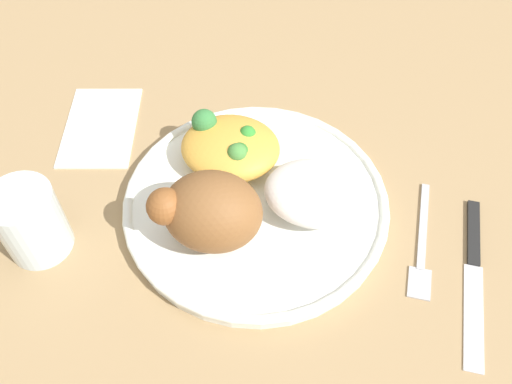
# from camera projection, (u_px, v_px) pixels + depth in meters

# --- Properties ---
(ground_plane) EXTENTS (2.00, 2.00, 0.00)m
(ground_plane) POSITION_uv_depth(u_px,v_px,m) (256.00, 209.00, 0.59)
(ground_plane) COLOR #9D7F56
(plate) EXTENTS (0.28, 0.28, 0.02)m
(plate) POSITION_uv_depth(u_px,v_px,m) (256.00, 203.00, 0.59)
(plate) COLOR white
(plate) RESTS_ON ground_plane
(roasted_chicken) EXTENTS (0.11, 0.08, 0.08)m
(roasted_chicken) POSITION_uv_depth(u_px,v_px,m) (209.00, 211.00, 0.52)
(roasted_chicken) COLOR brown
(roasted_chicken) RESTS_ON plate
(rice_pile) EXTENTS (0.10, 0.08, 0.04)m
(rice_pile) POSITION_uv_depth(u_px,v_px,m) (316.00, 190.00, 0.56)
(rice_pile) COLOR white
(rice_pile) RESTS_ON plate
(mac_cheese_with_broccoli) EXTENTS (0.11, 0.09, 0.05)m
(mac_cheese_with_broccoli) POSITION_uv_depth(u_px,v_px,m) (230.00, 147.00, 0.60)
(mac_cheese_with_broccoli) COLOR gold
(mac_cheese_with_broccoli) RESTS_ON plate
(fork) EXTENTS (0.02, 0.14, 0.01)m
(fork) POSITION_uv_depth(u_px,v_px,m) (422.00, 245.00, 0.56)
(fork) COLOR #B2B2B7
(fork) RESTS_ON ground_plane
(knife) EXTENTS (0.03, 0.19, 0.01)m
(knife) POSITION_uv_depth(u_px,v_px,m) (474.00, 264.00, 0.55)
(knife) COLOR black
(knife) RESTS_ON ground_plane
(water_glass) EXTENTS (0.06, 0.06, 0.08)m
(water_glass) POSITION_uv_depth(u_px,v_px,m) (30.00, 222.00, 0.54)
(water_glass) COLOR silver
(water_glass) RESTS_ON ground_plane
(napkin) EXTENTS (0.10, 0.14, 0.00)m
(napkin) POSITION_uv_depth(u_px,v_px,m) (100.00, 126.00, 0.67)
(napkin) COLOR white
(napkin) RESTS_ON ground_plane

